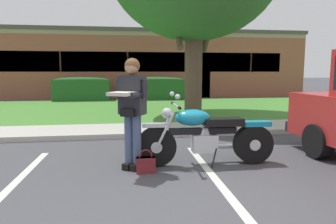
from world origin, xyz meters
The scene contains 11 objects.
ground_plane centered at (0.00, 0.00, 0.00)m, with size 140.00×140.00×0.00m, color #424247.
curb_strip centered at (0.00, 3.51, 0.06)m, with size 60.00×0.20×0.12m, color #B7B2A8.
concrete_walk centered at (0.00, 4.36, 0.04)m, with size 60.00×1.50×0.08m, color #B7B2A8.
grass_lawn centered at (0.00, 8.94, 0.03)m, with size 60.00×7.66×0.06m, color #478433.
stall_stripe_1 centered at (0.05, 0.20, 0.00)m, with size 0.12×4.40×0.01m, color silver.
motorcycle centered at (0.20, 1.28, 0.48)m, with size 2.24×0.82×1.18m.
rider_person centered at (-1.07, 1.21, 1.01)m, with size 0.60×0.67×1.70m.
handbag centered at (-0.88, 1.00, 0.14)m, with size 0.28×0.13×0.36m.
hedge_left centered at (-3.21, 12.67, 0.65)m, with size 2.79×0.90×1.24m.
hedge_center_left centered at (0.52, 12.67, 0.65)m, with size 3.14×0.90×1.24m.
brick_building centered at (-0.85, 19.10, 1.97)m, with size 21.47×10.08×3.93m.
Camera 1 is at (-1.22, -3.49, 1.50)m, focal length 33.23 mm.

